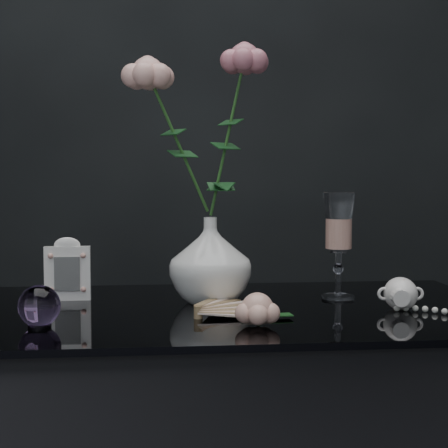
{
  "coord_description": "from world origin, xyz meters",
  "views": [
    {
      "loc": [
        -0.14,
        -1.23,
        1.01
      ],
      "look_at": [
        -0.01,
        0.03,
        0.92
      ],
      "focal_mm": 55.0,
      "sensor_mm": 36.0,
      "label": 1
    }
  ],
  "objects_px": {
    "wine_glass": "(338,246)",
    "loose_rose": "(257,309)",
    "picture_frame": "(67,269)",
    "vase": "(210,260)",
    "paperweight": "(39,306)",
    "pearl_jar": "(401,292)"
  },
  "relations": [
    {
      "from": "wine_glass",
      "to": "picture_frame",
      "type": "height_order",
      "value": "wine_glass"
    },
    {
      "from": "loose_rose",
      "to": "pearl_jar",
      "type": "height_order",
      "value": "pearl_jar"
    },
    {
      "from": "picture_frame",
      "to": "pearl_jar",
      "type": "distance_m",
      "value": 0.65
    },
    {
      "from": "pearl_jar",
      "to": "paperweight",
      "type": "bearing_deg",
      "value": -166.88
    },
    {
      "from": "paperweight",
      "to": "picture_frame",
      "type": "bearing_deg",
      "value": 86.3
    },
    {
      "from": "wine_glass",
      "to": "loose_rose",
      "type": "xyz_separation_m",
      "value": [
        -0.2,
        -0.24,
        -0.08
      ]
    },
    {
      "from": "vase",
      "to": "wine_glass",
      "type": "bearing_deg",
      "value": 4.44
    },
    {
      "from": "loose_rose",
      "to": "picture_frame",
      "type": "bearing_deg",
      "value": 165.22
    },
    {
      "from": "picture_frame",
      "to": "loose_rose",
      "type": "xyz_separation_m",
      "value": [
        0.34,
        -0.27,
        -0.04
      ]
    },
    {
      "from": "picture_frame",
      "to": "loose_rose",
      "type": "relative_size",
      "value": 0.77
    },
    {
      "from": "picture_frame",
      "to": "paperweight",
      "type": "xyz_separation_m",
      "value": [
        -0.02,
        -0.24,
        -0.03
      ]
    },
    {
      "from": "wine_glass",
      "to": "pearl_jar",
      "type": "height_order",
      "value": "wine_glass"
    },
    {
      "from": "paperweight",
      "to": "pearl_jar",
      "type": "bearing_deg",
      "value": 7.74
    },
    {
      "from": "wine_glass",
      "to": "loose_rose",
      "type": "relative_size",
      "value": 1.31
    },
    {
      "from": "wine_glass",
      "to": "picture_frame",
      "type": "relative_size",
      "value": 1.7
    },
    {
      "from": "wine_glass",
      "to": "picture_frame",
      "type": "distance_m",
      "value": 0.55
    },
    {
      "from": "picture_frame",
      "to": "pearl_jar",
      "type": "xyz_separation_m",
      "value": [
        0.63,
        -0.16,
        -0.03
      ]
    },
    {
      "from": "paperweight",
      "to": "wine_glass",
      "type": "bearing_deg",
      "value": 20.53
    },
    {
      "from": "loose_rose",
      "to": "wine_glass",
      "type": "bearing_deg",
      "value": 73.45
    },
    {
      "from": "wine_glass",
      "to": "loose_rose",
      "type": "height_order",
      "value": "wine_glass"
    },
    {
      "from": "vase",
      "to": "picture_frame",
      "type": "bearing_deg",
      "value": 169.29
    },
    {
      "from": "vase",
      "to": "wine_glass",
      "type": "relative_size",
      "value": 0.78
    }
  ]
}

